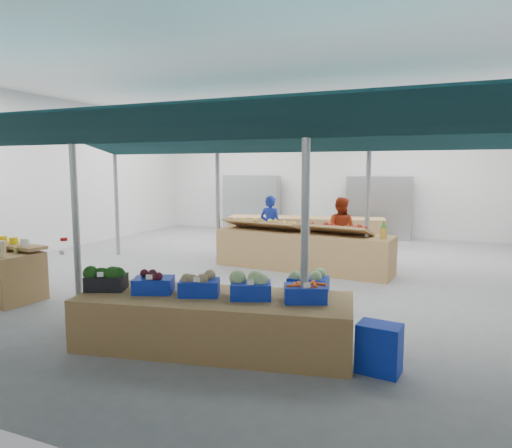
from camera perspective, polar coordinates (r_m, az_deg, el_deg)
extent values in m
plane|color=slate|center=(10.21, -1.02, -5.94)|extent=(13.00, 13.00, 0.00)
plane|color=silver|center=(10.13, -1.07, 17.89)|extent=(13.00, 13.00, 0.00)
plane|color=silver|center=(16.11, 8.39, 6.28)|extent=(12.00, 0.00, 12.00)
plane|color=silver|center=(13.54, -25.08, 5.56)|extent=(0.00, 13.00, 13.00)
cylinder|color=gray|center=(12.53, -17.07, 3.10)|extent=(0.10, 0.10, 3.00)
cylinder|color=gray|center=(7.20, -21.61, 0.21)|extent=(0.10, 0.10, 3.00)
cylinder|color=gray|center=(10.86, -4.80, 2.83)|extent=(0.10, 0.10, 3.00)
cylinder|color=gray|center=(5.38, 6.13, -1.48)|extent=(0.10, 0.10, 3.00)
cylinder|color=gray|center=(9.75, 13.76, 2.17)|extent=(0.10, 0.10, 3.00)
cylinder|color=gray|center=(6.08, -10.06, 12.18)|extent=(10.00, 0.06, 0.06)
cylinder|color=gray|center=(10.16, 4.04, 10.16)|extent=(10.00, 0.06, 0.06)
cube|color=#0A282D|center=(5.54, -13.76, 11.87)|extent=(9.50, 1.28, 0.30)
cube|color=#0A282D|center=(6.63, -6.94, 11.19)|extent=(9.50, 1.28, 0.30)
cube|color=#0A282D|center=(9.54, 2.76, 9.95)|extent=(9.50, 1.28, 0.30)
cube|color=#0A282D|center=(10.77, 5.17, 9.60)|extent=(9.50, 1.28, 0.30)
cube|color=#B23F33|center=(16.50, -0.56, 2.54)|extent=(2.00, 0.50, 2.00)
cube|color=#B23F33|center=(15.29, 15.13, 1.94)|extent=(2.00, 0.50, 2.00)
cube|color=#997247|center=(9.43, -28.84, -2.26)|extent=(1.91, 0.57, 0.06)
cube|color=olive|center=(5.99, -5.25, -12.06)|extent=(3.63, 1.80, 0.67)
cube|color=olive|center=(10.36, 5.84, -3.38)|extent=(4.05, 1.29, 0.85)
cube|color=olive|center=(13.72, 6.19, -0.88)|extent=(4.69, 1.88, 0.83)
cube|color=#0F29AC|center=(5.47, 15.14, -14.78)|extent=(0.51, 0.38, 0.56)
imported|color=#17299B|center=(11.72, 1.82, -0.30)|extent=(0.61, 0.43, 1.59)
imported|color=#A73014|center=(11.21, 10.45, -0.75)|extent=(0.82, 0.67, 1.59)
cube|color=black|center=(6.45, -18.20, -6.94)|extent=(0.60, 0.51, 0.20)
cube|color=white|center=(6.21, -18.91, -5.99)|extent=(0.08, 0.04, 0.06)
cube|color=#0F29AC|center=(6.14, -12.68, -7.45)|extent=(0.60, 0.51, 0.20)
cube|color=white|center=(5.90, -13.22, -6.47)|extent=(0.08, 0.04, 0.06)
cube|color=#0F29AC|center=(5.92, -7.10, -7.88)|extent=(0.60, 0.51, 0.20)
cube|color=white|center=(5.67, -7.42, -6.89)|extent=(0.08, 0.04, 0.06)
cube|color=#0F29AC|center=(5.74, -0.64, -8.30)|extent=(0.60, 0.51, 0.20)
cube|color=white|center=(5.49, -0.69, -7.29)|extent=(0.08, 0.04, 0.06)
cube|color=#0F29AC|center=(5.64, 6.15, -8.62)|extent=(0.60, 0.51, 0.20)
cube|color=white|center=(5.39, 6.39, -7.61)|extent=(0.08, 0.04, 0.06)
sphere|color=brown|center=(6.39, -19.89, -5.84)|extent=(0.09, 0.09, 0.09)
sphere|color=brown|center=(6.40, -20.36, -5.48)|extent=(0.06, 0.06, 0.06)
cylinder|color=#B30B0D|center=(8.31, -22.88, -1.78)|extent=(0.12, 0.12, 0.05)
cube|color=white|center=(8.31, -23.11, -3.33)|extent=(0.10, 0.01, 0.07)
cube|color=#997247|center=(10.58, 0.91, -0.13)|extent=(1.99, 1.00, 0.26)
cube|color=#997247|center=(9.92, 10.00, -0.71)|extent=(1.60, 0.93, 0.26)
cylinder|color=#8C6019|center=(9.66, 15.63, -1.13)|extent=(0.14, 0.14, 0.22)
cone|color=#26661E|center=(9.64, 15.67, -0.01)|extent=(0.12, 0.12, 0.18)
cube|color=#0F29AC|center=(6.06, 6.55, -7.53)|extent=(0.52, 0.38, 0.20)
cube|color=white|center=(5.81, 6.10, -6.52)|extent=(0.08, 0.02, 0.06)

